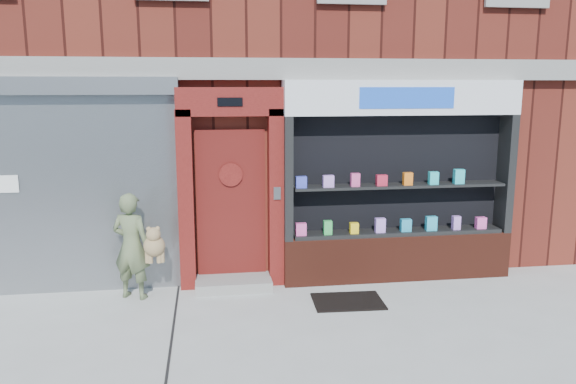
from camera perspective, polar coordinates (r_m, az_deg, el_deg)
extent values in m
plane|color=#9E9E99|center=(6.88, 1.61, -14.39)|extent=(80.00, 80.00, 0.00)
cube|color=#4B1711|center=(12.22, -3.26, 15.87)|extent=(12.00, 8.00, 8.00)
cube|color=gray|center=(8.12, -0.62, 12.38)|extent=(12.00, 0.16, 0.30)
cube|color=gray|center=(8.44, -21.25, -0.37)|extent=(3.00, 0.10, 2.80)
cube|color=slate|center=(8.24, -22.08, 9.98)|extent=(3.10, 0.30, 0.24)
cube|color=white|center=(8.56, -26.65, 0.73)|extent=(0.30, 0.01, 0.24)
cube|color=#51100D|center=(8.16, -10.33, -0.87)|extent=(0.22, 0.28, 2.60)
cube|color=#51100D|center=(8.22, -1.23, -0.62)|extent=(0.22, 0.28, 2.60)
cube|color=#51100D|center=(8.00, -5.96, 9.12)|extent=(1.50, 0.28, 0.40)
cube|color=black|center=(7.85, -5.92, 9.09)|extent=(0.35, 0.01, 0.12)
cube|color=#53120F|center=(8.29, -5.79, -1.27)|extent=(1.00, 0.06, 2.20)
cylinder|color=black|center=(8.17, -5.84, 1.76)|extent=(0.28, 0.02, 0.28)
cylinder|color=#51100D|center=(8.16, -5.83, 1.75)|extent=(0.34, 0.02, 0.34)
cube|color=gray|center=(8.35, -5.56, -9.23)|extent=(1.10, 0.55, 0.15)
cube|color=slate|center=(8.05, -1.11, -0.13)|extent=(0.10, 0.02, 0.18)
cube|color=#501E13|center=(8.81, 10.95, -6.41)|extent=(3.50, 0.40, 0.70)
cube|color=black|center=(8.12, -0.07, 1.40)|extent=(0.12, 0.40, 1.80)
cube|color=black|center=(9.22, 21.21, 1.80)|extent=(0.12, 0.40, 1.80)
cube|color=black|center=(8.70, 10.85, 1.84)|extent=(3.30, 0.03, 1.80)
cube|color=black|center=(8.70, 11.04, -4.02)|extent=(3.20, 0.36, 0.06)
cube|color=black|center=(8.55, 11.22, 0.65)|extent=(3.20, 0.36, 0.04)
cube|color=white|center=(8.42, 11.55, 9.39)|extent=(3.50, 0.40, 0.50)
cube|color=blue|center=(8.23, 12.03, 9.34)|extent=(1.40, 0.01, 0.30)
cube|color=#EE4FA4|center=(8.23, 1.32, -3.81)|extent=(0.15, 0.09, 0.18)
cube|color=green|center=(8.30, 4.05, -3.62)|extent=(0.12, 0.09, 0.21)
cube|color=yellow|center=(8.40, 6.72, -3.66)|extent=(0.13, 0.09, 0.16)
cube|color=#B983ED|center=(8.50, 9.34, -3.36)|extent=(0.15, 0.09, 0.22)
cube|color=#2595BC|center=(8.63, 11.87, -3.32)|extent=(0.16, 0.09, 0.19)
cube|color=#29ABCE|center=(8.77, 14.34, -3.11)|extent=(0.16, 0.09, 0.22)
cube|color=#B67CDF|center=(8.93, 16.71, -3.01)|extent=(0.11, 0.09, 0.21)
cube|color=#F551B1|center=(9.11, 18.99, -2.98)|extent=(0.15, 0.09, 0.18)
cube|color=blue|center=(8.08, 1.34, 1.01)|extent=(0.15, 0.09, 0.17)
cube|color=#BC83EC|center=(8.16, 4.12, 1.10)|extent=(0.16, 0.09, 0.17)
cube|color=#DD498A|center=(8.25, 6.83, 1.24)|extent=(0.13, 0.09, 0.19)
cube|color=#C5223D|center=(8.36, 9.48, 1.18)|extent=(0.16, 0.09, 0.16)
cube|color=orange|center=(8.49, 12.06, 1.33)|extent=(0.13, 0.09, 0.19)
cube|color=#29C5CE|center=(8.63, 14.55, 1.38)|extent=(0.14, 0.09, 0.19)
cube|color=#29C2CE|center=(8.79, 16.96, 1.52)|extent=(0.15, 0.09, 0.22)
imported|color=#5E6B46|center=(8.06, -15.62, -5.30)|extent=(0.64, 0.54, 1.49)
sphere|color=#95764A|center=(7.84, -13.43, -5.35)|extent=(0.29, 0.29, 0.29)
sphere|color=#95764A|center=(7.75, -13.52, -4.22)|extent=(0.19, 0.19, 0.19)
sphere|color=#95764A|center=(7.74, -13.97, -3.67)|extent=(0.07, 0.07, 0.07)
sphere|color=#95764A|center=(7.72, -13.11, -3.66)|extent=(0.07, 0.07, 0.07)
cylinder|color=#95764A|center=(7.89, -14.08, -6.38)|extent=(0.07, 0.07, 0.17)
cylinder|color=#95764A|center=(7.87, -12.68, -6.35)|extent=(0.07, 0.07, 0.17)
cylinder|color=#95764A|center=(7.87, -13.82, -6.41)|extent=(0.07, 0.07, 0.17)
cylinder|color=#95764A|center=(7.86, -12.97, -6.40)|extent=(0.07, 0.07, 0.17)
cube|color=black|center=(7.88, 6.10, -10.99)|extent=(0.98, 0.70, 0.02)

